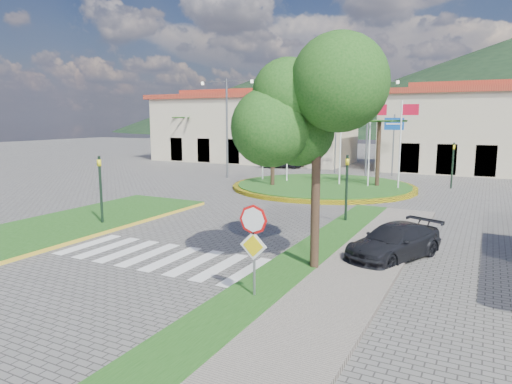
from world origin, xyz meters
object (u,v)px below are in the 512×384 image
at_px(white_van, 302,159).
at_px(stop_sign, 254,237).
at_px(car_dark_a, 282,161).
at_px(car_dark_b, 400,163).
at_px(roundabout_island, 323,186).
at_px(car_side_right, 394,242).
at_px(deciduous_tree, 317,107).

bearing_deg(white_van, stop_sign, -151.92).
xyz_separation_m(car_dark_a, car_dark_b, (10.82, 3.14, -0.03)).
distance_m(roundabout_island, car_side_right, 16.27).
relative_size(roundabout_island, car_dark_a, 3.17).
distance_m(deciduous_tree, car_dark_a, 31.31).
xyz_separation_m(deciduous_tree, car_dark_b, (-2.68, 31.03, -4.52)).
bearing_deg(car_dark_a, white_van, -26.07).
bearing_deg(car_dark_a, roundabout_island, -159.60).
xyz_separation_m(roundabout_island, deciduous_tree, (5.50, -17.00, 5.00)).
distance_m(white_van, car_dark_a, 3.81).
xyz_separation_m(white_van, car_dark_a, (-0.67, -3.74, 0.12)).
distance_m(stop_sign, car_dark_a, 33.53).
bearing_deg(roundabout_island, stop_sign, -76.27).
height_order(stop_sign, car_dark_a, stop_sign).
xyz_separation_m(stop_sign, car_side_right, (2.60, 5.60, -1.19)).
height_order(car_dark_a, car_side_right, car_dark_a).
distance_m(stop_sign, car_dark_b, 34.15).
relative_size(roundabout_island, stop_sign, 4.79).
height_order(deciduous_tree, car_dark_b, deciduous_tree).
bearing_deg(stop_sign, car_dark_a, 112.64).
height_order(white_van, car_side_right, car_side_right).
bearing_deg(roundabout_island, white_van, 116.61).
distance_m(car_dark_b, car_side_right, 28.85).
bearing_deg(deciduous_tree, car_dark_a, 115.83).
height_order(deciduous_tree, car_side_right, deciduous_tree).
bearing_deg(deciduous_tree, roundabout_island, 107.91).
bearing_deg(stop_sign, white_van, 109.43).
relative_size(white_van, car_side_right, 0.98).
bearing_deg(stop_sign, roundabout_island, 103.73).
height_order(roundabout_island, car_side_right, roundabout_island).
relative_size(car_dark_a, car_dark_b, 1.00).
bearing_deg(roundabout_island, car_side_right, -62.57).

